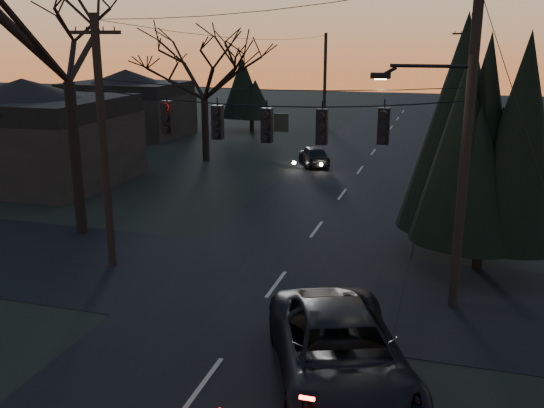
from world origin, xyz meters
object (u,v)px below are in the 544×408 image
(utility_pole_left, at_px, (113,265))
(bare_tree_left, at_px, (63,15))
(utility_pole_right, at_px, (452,306))
(evergreen_right, at_px, (489,140))
(suv_near, at_px, (340,354))
(utility_pole_far_l, at_px, (324,125))
(sedan_oncoming_a, at_px, (314,156))
(utility_pole_far_r, at_px, (456,146))

(utility_pole_left, bearing_deg, bare_tree_left, 137.45)
(utility_pole_right, bearing_deg, bare_tree_left, 168.96)
(evergreen_right, relative_size, suv_near, 1.27)
(utility_pole_right, xyz_separation_m, utility_pole_far_l, (-11.50, 36.00, 0.00))
(utility_pole_right, relative_size, sedan_oncoming_a, 2.71)
(utility_pole_far_r, bearing_deg, bare_tree_left, -120.14)
(utility_pole_left, height_order, sedan_oncoming_a, utility_pole_left)
(bare_tree_left, relative_size, sedan_oncoming_a, 3.31)
(utility_pole_far_r, bearing_deg, utility_pole_far_l, 145.18)
(evergreen_right, bearing_deg, utility_pole_far_r, 91.82)
(utility_pole_right, distance_m, bare_tree_left, 17.15)
(utility_pole_left, height_order, bare_tree_left, bare_tree_left)
(utility_pole_far_r, xyz_separation_m, utility_pole_far_l, (-11.50, 8.00, 0.00))
(evergreen_right, bearing_deg, utility_pole_right, -102.97)
(utility_pole_left, height_order, suv_near, utility_pole_left)
(utility_pole_far_r, bearing_deg, suv_near, -94.20)
(utility_pole_far_l, bearing_deg, utility_pole_right, -72.28)
(utility_pole_left, distance_m, sedan_oncoming_a, 18.78)
(utility_pole_far_l, xyz_separation_m, bare_tree_left, (-3.10, -33.15, 8.53))
(utility_pole_far_l, xyz_separation_m, evergreen_right, (12.28, -32.61, 4.52))
(bare_tree_left, bearing_deg, evergreen_right, 2.01)
(bare_tree_left, bearing_deg, utility_pole_left, -42.55)
(suv_near, height_order, sedan_oncoming_a, suv_near)
(sedan_oncoming_a, bearing_deg, utility_pole_left, 57.06)
(evergreen_right, height_order, suv_near, evergreen_right)
(bare_tree_left, xyz_separation_m, suv_near, (12.16, -8.14, -7.67))
(utility_pole_far_r, distance_m, sedan_oncoming_a, 12.71)
(utility_pole_far_l, distance_m, evergreen_right, 35.14)
(utility_pole_left, distance_m, suv_near, 10.52)
(utility_pole_far_r, bearing_deg, utility_pole_left, -112.33)
(suv_near, bearing_deg, utility_pole_far_r, 64.52)
(utility_pole_left, relative_size, suv_near, 1.38)
(utility_pole_far_r, height_order, utility_pole_far_l, utility_pole_far_r)
(evergreen_right, bearing_deg, suv_near, -110.40)
(evergreen_right, distance_m, suv_near, 9.95)
(sedan_oncoming_a, bearing_deg, bare_tree_left, 44.98)
(utility_pole_left, relative_size, evergreen_right, 1.08)
(bare_tree_left, bearing_deg, utility_pole_far_r, 59.86)
(utility_pole_right, xyz_separation_m, suv_near, (-2.45, -5.29, 0.86))
(utility_pole_right, xyz_separation_m, evergreen_right, (0.78, 3.39, 4.52))
(utility_pole_far_r, height_order, evergreen_right, evergreen_right)
(utility_pole_right, bearing_deg, sedan_oncoming_a, 114.52)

